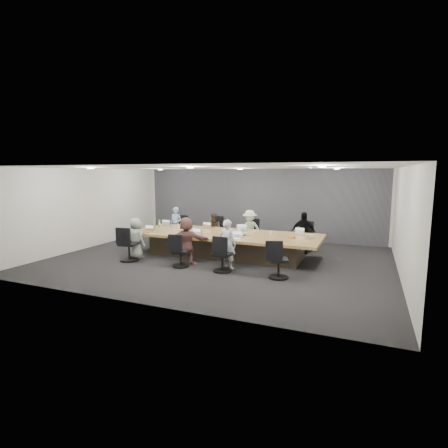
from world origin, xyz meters
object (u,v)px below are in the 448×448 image
at_px(chair_1, 219,233).
at_px(chair_6, 222,257).
at_px(person_0, 176,225).
at_px(person_2, 250,230).
at_px(snack_packet, 292,237).
at_px(person_3, 303,233).
at_px(laptop_5, 195,236).
at_px(laptop_1, 208,228).
at_px(canvas_bag, 310,237).
at_px(person_1, 215,230).
at_px(person_5, 186,241).
at_px(chair_5, 181,254).
at_px(bottle_green_left, 159,223).
at_px(person_4, 136,238).
at_px(chair_4, 129,247).
at_px(chair_2, 253,236).
at_px(chair_0, 181,231).
at_px(person_6, 227,244).
at_px(bottle_green_right, 242,233).
at_px(laptop_6, 235,239).
at_px(laptop_0, 168,225).
at_px(conference_table, 225,244).
at_px(mug_brown, 153,227).
at_px(laptop_2, 245,230).
at_px(stapler, 231,235).
at_px(bottle_clear, 179,227).
at_px(laptop_4, 146,232).
at_px(chair_7, 279,263).
at_px(laptop_3, 300,234).
at_px(chair_3, 305,240).

relative_size(chair_1, chair_6, 1.06).
relative_size(chair_1, person_0, 0.62).
bearing_deg(chair_6, person_2, 100.30).
xyz_separation_m(person_2, snack_packet, (1.76, -1.36, 0.08)).
bearing_deg(person_3, chair_6, -122.36).
xyz_separation_m(laptop_5, snack_packet, (2.79, 0.79, 0.01)).
distance_m(laptop_1, canvas_bag, 3.68).
relative_size(person_1, snack_packet, 6.87).
distance_m(chair_1, person_5, 3.08).
distance_m(chair_5, bottle_green_left, 2.86).
relative_size(person_3, person_4, 1.09).
distance_m(chair_4, person_2, 4.15).
height_order(chair_2, canvas_bag, canvas_bag).
relative_size(chair_2, person_3, 0.58).
xyz_separation_m(chair_0, person_6, (3.23, -3.05, 0.31)).
relative_size(chair_6, bottle_green_right, 3.28).
xyz_separation_m(chair_5, laptop_6, (1.28, 0.90, 0.38)).
xyz_separation_m(person_2, laptop_6, (0.25, -2.15, 0.07)).
distance_m(chair_2, laptop_0, 3.13).
relative_size(chair_6, laptop_1, 2.52).
bearing_deg(bottle_green_left, conference_table, -6.23).
relative_size(person_3, mug_brown, 11.41).
distance_m(person_1, laptop_2, 1.46).
distance_m(person_5, stapler, 1.39).
bearing_deg(chair_5, canvas_bag, 16.98).
height_order(chair_5, bottle_green_left, bottle_green_left).
relative_size(person_2, laptop_6, 4.02).
relative_size(chair_0, chair_2, 0.97).
relative_size(chair_5, mug_brown, 6.05).
relative_size(laptop_1, stapler, 1.87).
bearing_deg(bottle_green_right, chair_4, -156.68).
bearing_deg(chair_0, chair_1, 179.47).
distance_m(laptop_5, bottle_green_left, 2.27).
xyz_separation_m(chair_1, bottle_green_left, (-1.68, -1.41, 0.45)).
bearing_deg(person_3, chair_2, 164.61).
height_order(laptop_0, bottle_clear, bottle_clear).
bearing_deg(laptop_4, person_2, 24.75).
xyz_separation_m(laptop_4, snack_packet, (4.57, 0.79, 0.01)).
distance_m(chair_0, laptop_5, 3.19).
height_order(chair_7, laptop_0, chair_7).
bearing_deg(chair_2, person_2, 98.55).
height_order(laptop_1, bottle_green_left, bottle_green_left).
xyz_separation_m(chair_2, laptop_3, (1.85, -0.90, 0.35)).
bearing_deg(person_5, laptop_6, -167.99).
distance_m(chair_3, bottle_green_left, 5.10).
distance_m(laptop_4, person_5, 1.86).
bearing_deg(person_4, chair_1, -105.43).
xyz_separation_m(chair_1, canvas_bag, (3.61, -1.63, 0.38)).
height_order(laptop_1, canvas_bag, canvas_bag).
bearing_deg(laptop_6, laptop_5, 174.79).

